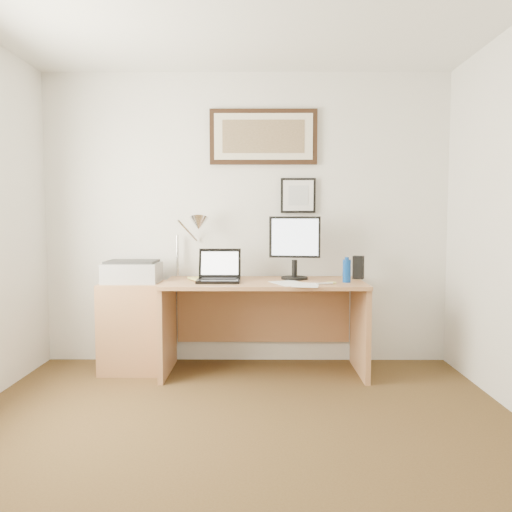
{
  "coord_description": "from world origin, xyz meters",
  "views": [
    {
      "loc": [
        0.11,
        -2.35,
        1.25
      ],
      "look_at": [
        0.09,
        1.43,
        0.97
      ],
      "focal_mm": 35.0,
      "sensor_mm": 36.0,
      "label": 1
    }
  ],
  "objects_px": {
    "book": "(193,280)",
    "lcd_monitor": "(295,244)",
    "printer": "(132,272)",
    "side_cabinet": "(133,327)",
    "laptop": "(219,274)",
    "desk": "(264,308)",
    "water_bottle": "(347,271)"
  },
  "relations": [
    {
      "from": "lcd_monitor",
      "to": "printer",
      "type": "xyz_separation_m",
      "value": [
        -1.33,
        -0.04,
        -0.22
      ]
    },
    {
      "from": "side_cabinet",
      "to": "water_bottle",
      "type": "distance_m",
      "value": 1.79
    },
    {
      "from": "book",
      "to": "lcd_monitor",
      "type": "height_order",
      "value": "lcd_monitor"
    },
    {
      "from": "desk",
      "to": "lcd_monitor",
      "type": "height_order",
      "value": "lcd_monitor"
    },
    {
      "from": "book",
      "to": "printer",
      "type": "bearing_deg",
      "value": 169.39
    },
    {
      "from": "side_cabinet",
      "to": "lcd_monitor",
      "type": "height_order",
      "value": "lcd_monitor"
    },
    {
      "from": "side_cabinet",
      "to": "water_bottle",
      "type": "xyz_separation_m",
      "value": [
        1.72,
        -0.12,
        0.48
      ]
    },
    {
      "from": "laptop",
      "to": "printer",
      "type": "xyz_separation_m",
      "value": [
        -0.72,
        0.1,
        0.01
      ]
    },
    {
      "from": "water_bottle",
      "to": "printer",
      "type": "bearing_deg",
      "value": 174.93
    },
    {
      "from": "desk",
      "to": "laptop",
      "type": "bearing_deg",
      "value": -162.88
    },
    {
      "from": "side_cabinet",
      "to": "desk",
      "type": "distance_m",
      "value": 1.08
    },
    {
      "from": "laptop",
      "to": "lcd_monitor",
      "type": "height_order",
      "value": "lcd_monitor"
    },
    {
      "from": "lcd_monitor",
      "to": "water_bottle",
      "type": "bearing_deg",
      "value": -26.17
    },
    {
      "from": "book",
      "to": "laptop",
      "type": "bearing_deg",
      "value": -2.45
    },
    {
      "from": "desk",
      "to": "printer",
      "type": "height_order",
      "value": "printer"
    },
    {
      "from": "desk",
      "to": "lcd_monitor",
      "type": "bearing_deg",
      "value": 8.03
    },
    {
      "from": "water_bottle",
      "to": "desk",
      "type": "distance_m",
      "value": 0.75
    },
    {
      "from": "side_cabinet",
      "to": "desk",
      "type": "xyz_separation_m",
      "value": [
        1.07,
        0.04,
        0.15
      ]
    },
    {
      "from": "desk",
      "to": "printer",
      "type": "xyz_separation_m",
      "value": [
        -1.08,
        -0.01,
        0.3
      ]
    },
    {
      "from": "water_bottle",
      "to": "lcd_monitor",
      "type": "relative_size",
      "value": 0.35
    },
    {
      "from": "book",
      "to": "printer",
      "type": "xyz_separation_m",
      "value": [
        -0.51,
        0.1,
        0.06
      ]
    },
    {
      "from": "water_bottle",
      "to": "laptop",
      "type": "distance_m",
      "value": 1.01
    },
    {
      "from": "printer",
      "to": "lcd_monitor",
      "type": "bearing_deg",
      "value": 1.78
    },
    {
      "from": "lcd_monitor",
      "to": "printer",
      "type": "relative_size",
      "value": 1.18
    },
    {
      "from": "laptop",
      "to": "printer",
      "type": "distance_m",
      "value": 0.73
    },
    {
      "from": "desk",
      "to": "lcd_monitor",
      "type": "distance_m",
      "value": 0.59
    },
    {
      "from": "printer",
      "to": "water_bottle",
      "type": "bearing_deg",
      "value": -5.07
    },
    {
      "from": "lcd_monitor",
      "to": "printer",
      "type": "bearing_deg",
      "value": -178.22
    },
    {
      "from": "water_bottle",
      "to": "lcd_monitor",
      "type": "distance_m",
      "value": 0.49
    },
    {
      "from": "laptop",
      "to": "lcd_monitor",
      "type": "bearing_deg",
      "value": 13.4
    },
    {
      "from": "side_cabinet",
      "to": "laptop",
      "type": "relative_size",
      "value": 2.14
    },
    {
      "from": "water_bottle",
      "to": "printer",
      "type": "distance_m",
      "value": 1.74
    }
  ]
}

